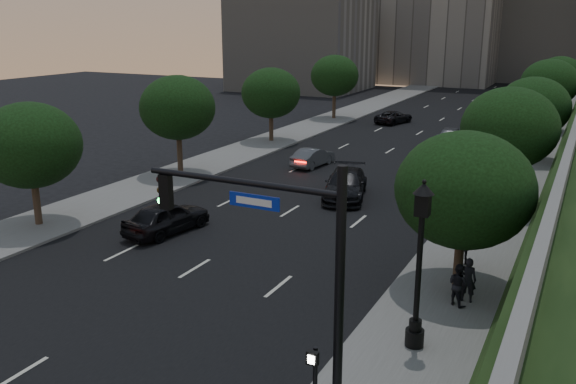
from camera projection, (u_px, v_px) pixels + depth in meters
The scene contains 26 objects.
ground at pixel (112, 319), 21.45m from camera, with size 160.00×160.00×0.00m, color black.
road_surface at pixel (382, 156), 47.22m from camera, with size 16.00×140.00×0.02m, color black.
sidewalk_right at pixel (522, 169), 42.77m from camera, with size 4.50×140.00×0.15m, color slate.
sidewalk_left at pixel (266, 143), 51.64m from camera, with size 4.50×140.00×0.15m, color slate.
office_block_mid at pixel (554, 3), 102.96m from camera, with size 22.00×18.00×26.00m, color #9F9B91.
office_block_filler at pixel (302, 42), 90.95m from camera, with size 18.00×16.00×14.00m, color #9F9B91.
tree_right_a at pixel (464, 190), 22.77m from camera, with size 5.20×5.20×6.24m.
tree_right_b at pixel (510, 128), 32.94m from camera, with size 5.20×5.20×6.74m.
tree_right_c at pixel (533, 107), 44.25m from camera, with size 5.20×5.20×6.24m.
tree_right_d at pixel (550, 83), 56.14m from camera, with size 5.20×5.20×6.74m.
tree_right_e at pixel (560, 76), 69.17m from camera, with size 5.20×5.20×6.24m.
tree_left_a at pixel (30, 145), 29.92m from camera, with size 5.00×5.00×6.34m.
tree_left_b at pixel (177, 108), 40.13m from camera, with size 5.00×5.00×6.71m.
tree_left_c at pixel (271, 93), 51.40m from camera, with size 5.00×5.00×6.34m.
tree_left_d at pixel (335, 76), 63.33m from camera, with size 5.00×5.00×6.71m.
traffic_signal_mast at pixel (298, 292), 15.02m from camera, with size 5.68×0.56×7.00m.
street_lamp at pixel (419, 273), 18.74m from camera, with size 0.64×0.64×5.62m.
pedestrian_signal at pixel (314, 382), 14.96m from camera, with size 0.30×0.33×2.50m.
sedan_near_left at pixel (167, 217), 29.94m from camera, with size 1.88×4.68×1.59m, color black.
sedan_mid_left at pixel (313, 157), 43.65m from camera, with size 1.43×4.09×1.35m, color #515357.
sedan_far_left at pixel (394, 117), 61.88m from camera, with size 2.13×4.61×1.28m, color black.
sedan_near_right at pixel (345, 184), 35.83m from camera, with size 2.29×5.63×1.63m, color black.
sedan_far_right at pixel (449, 137), 50.39m from camera, with size 1.88×4.67×1.59m, color #515358.
pedestrian_a at pixel (468, 280), 22.23m from camera, with size 0.62×0.41×1.71m, color black.
pedestrian_b at pixel (458, 284), 21.99m from camera, with size 0.77×0.60×1.58m, color black.
pedestrian_c at pixel (465, 246), 25.71m from camera, with size 0.91×0.38×1.56m, color black.
Camera 1 is at (14.27, -14.55, 10.14)m, focal length 38.00 mm.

